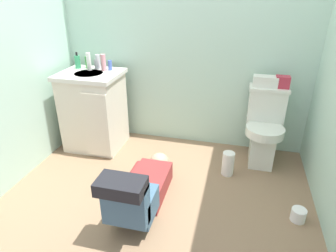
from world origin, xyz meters
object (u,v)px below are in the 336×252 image
toilet_paper_roll (298,215)px  person_plumber (141,189)px  soap_dispenser (78,62)px  bottle_clear (98,62)px  bottle_blue (110,65)px  bottle_white (89,62)px  toilet (264,128)px  bottle_pink (103,63)px  faucet (95,64)px  toiletry_bag (283,82)px  paper_towel_roll (228,164)px  bottle_green (87,62)px  vanity_cabinet (94,110)px  tissue_box (265,81)px

toilet_paper_roll → person_plumber: bearing=-173.0°
soap_dispenser → toilet_paper_roll: bearing=-20.5°
bottle_clear → toilet_paper_roll: (1.96, -0.84, -0.84)m
soap_dispenser → bottle_blue: size_ratio=1.65×
person_plumber → bottle_white: bottle_white is taller
toilet → bottle_blue: size_ratio=7.46×
bottle_white → bottle_blue: (0.20, 0.05, -0.04)m
soap_dispenser → bottle_pink: bearing=-3.4°
toilet → bottle_clear: size_ratio=5.04×
faucet → toiletry_bag: 1.84m
soap_dispenser → paper_towel_roll: soap_dispenser is taller
soap_dispenser → bottle_green: size_ratio=1.35×
person_plumber → soap_dispenser: size_ratio=6.42×
bottle_clear → toilet_paper_roll: 2.29m
toiletry_bag → paper_towel_roll: toiletry_bag is taller
soap_dispenser → paper_towel_roll: (1.62, -0.34, -0.77)m
toilet → bottle_green: bottle_green is taller
bottle_green → bottle_clear: (0.12, -0.01, 0.01)m
toilet_paper_roll → toiletry_bag: bearing=99.9°
faucet → bottle_white: bottle_white is taller
bottle_pink → bottle_blue: bottle_pink is taller
vanity_cabinet → bottle_pink: (0.11, 0.11, 0.48)m
soap_dispenser → bottle_clear: soap_dispenser is taller
vanity_cabinet → paper_towel_roll: 1.47m
bottle_green → paper_towel_roll: bearing=-13.6°
faucet → bottle_clear: size_ratio=0.67×
toilet → toilet_paper_roll: bearing=-72.0°
bottle_clear → bottle_green: bearing=175.9°
toiletry_bag → bottle_green: bottle_green is taller
person_plumber → bottle_green: bearing=131.9°
vanity_cabinet → faucet: (-0.00, 0.15, 0.45)m
bottle_green → toilet_paper_roll: 2.40m
person_plumber → toilet_paper_roll: size_ratio=9.68×
bottle_clear → vanity_cabinet: bearing=-99.5°
paper_towel_roll → toiletry_bag: bearing=45.4°
toilet_paper_roll → bottle_pink: bearing=157.0°
tissue_box → bottle_blue: size_ratio=2.19×
faucet → bottle_clear: 0.04m
bottle_clear → bottle_pink: 0.09m
toiletry_bag → soap_dispenser: size_ratio=0.75×
bottle_clear → bottle_pink: (0.08, -0.04, 0.01)m
toiletry_bag → soap_dispenser: (-2.03, -0.07, 0.08)m
toilet → person_plumber: bearing=-134.7°
toiletry_bag → bottle_pink: 1.73m
soap_dispenser → bottle_white: bottle_white is taller
faucet → bottle_pink: 0.12m
tissue_box → toilet: bearing=-63.6°
faucet → toilet_paper_roll: 2.31m
toilet → bottle_white: size_ratio=4.26×
toiletry_bag → toilet_paper_roll: 1.18m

